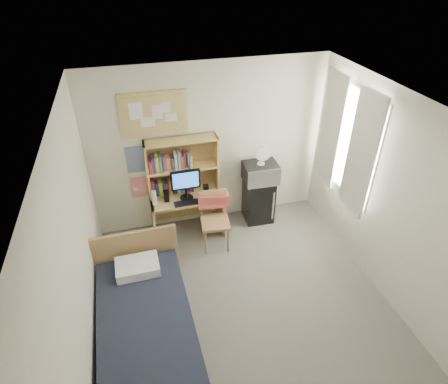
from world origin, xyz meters
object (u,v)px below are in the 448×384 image
object	(u,v)px
speaker_left	(166,196)
microwave	(260,172)
monitor	(186,185)
bed	(148,337)
bulletin_board	(154,114)
desk	(187,214)
desk_fan	(261,156)
mini_fridge	(258,199)
speaker_right	(206,190)
desk_chair	(215,222)

from	to	relation	value
speaker_left	microwave	xyz separation A→B (m)	(1.49, 0.08, 0.13)
monitor	microwave	size ratio (longest dim) A/B	0.90
monitor	microwave	bearing A→B (deg)	3.37
bed	speaker_left	size ratio (longest dim) A/B	11.55
bed	bulletin_board	bearing A→B (deg)	77.17
desk	desk_fan	size ratio (longest dim) A/B	3.70
mini_fridge	speaker_right	size ratio (longest dim) A/B	4.13
bed	speaker_left	distance (m)	2.09
microwave	bulletin_board	bearing A→B (deg)	172.10
bulletin_board	speaker_right	world-z (taller)	bulletin_board
desk	microwave	world-z (taller)	microwave
desk_chair	mini_fridge	size ratio (longest dim) A/B	1.20
mini_fridge	monitor	world-z (taller)	monitor
desk_chair	speaker_left	world-z (taller)	desk_chair
monitor	speaker_left	xyz separation A→B (m)	(-0.30, -0.00, -0.14)
bulletin_board	speaker_left	world-z (taller)	bulletin_board
speaker_left	speaker_right	xyz separation A→B (m)	(0.60, 0.00, 0.00)
desk	bulletin_board	bearing A→B (deg)	138.72
mini_fridge	speaker_left	world-z (taller)	speaker_left
bed	speaker_right	distance (m)	2.31
monitor	desk_fan	world-z (taller)	desk_fan
bulletin_board	desk	size ratio (longest dim) A/B	0.86
mini_fridge	speaker_left	bearing A→B (deg)	-174.16
monitor	speaker_right	distance (m)	0.33
desk	bed	world-z (taller)	desk
bulletin_board	bed	xyz separation A→B (m)	(-0.48, -2.31, -1.64)
bed	monitor	xyz separation A→B (m)	(0.81, 1.96, 0.63)
bulletin_board	monitor	size ratio (longest dim) A/B	2.02
bulletin_board	bed	world-z (taller)	bulletin_board
desk_chair	mini_fridge	world-z (taller)	desk_chair
desk_chair	monitor	distance (m)	0.70
speaker_left	monitor	bearing A→B (deg)	-0.00
bulletin_board	desk_chair	size ratio (longest dim) A/B	1.04
bulletin_board	monitor	distance (m)	1.11
mini_fridge	bed	xyz separation A→B (m)	(-2.01, -2.06, -0.09)
microwave	desk_fan	size ratio (longest dim) A/B	1.76
desk	desk_fan	world-z (taller)	desk_fan
monitor	speaker_left	size ratio (longest dim) A/B	2.61
desk	monitor	bearing A→B (deg)	-90.00
desk_chair	microwave	bearing A→B (deg)	35.54
microwave	speaker_left	bearing A→B (deg)	-174.92
bed	desk_fan	bearing A→B (deg)	44.53
desk	speaker_right	distance (m)	0.53
mini_fridge	bed	distance (m)	2.88
mini_fridge	monitor	bearing A→B (deg)	-173.29
bed	speaker_right	bearing A→B (deg)	59.50
mini_fridge	desk_fan	bearing A→B (deg)	-90.00
bed	desk	bearing A→B (deg)	67.14
monitor	speaker_right	size ratio (longest dim) A/B	2.56
desk_chair	speaker_left	bearing A→B (deg)	155.86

